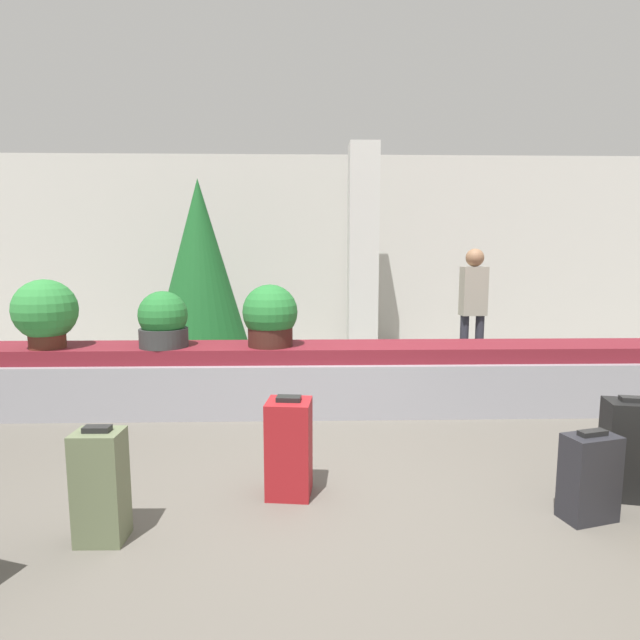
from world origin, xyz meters
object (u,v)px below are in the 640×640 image
Objects in this scene: suitcase_1 at (289,448)px; decorated_tree at (200,270)px; suitcase_5 at (633,450)px; traveler_0 at (473,301)px; suitcase_4 at (101,486)px; potted_plant_2 at (163,321)px; pillar at (363,252)px; potted_plant_0 at (45,313)px; suitcase_0 at (589,477)px; potted_plant_1 at (270,317)px.

decorated_tree reaches higher than suitcase_1.
suitcase_1 is 2.21m from suitcase_5.
traveler_0 is at bearing 61.20° from suitcase_1.
suitcase_1 is 3.99m from traveler_0.
suitcase_4 is 4.22m from decorated_tree.
suitcase_1 is 1.13m from suitcase_4.
suitcase_1 is at bearing -53.80° from potted_plant_2.
pillar reaches higher than suitcase_4.
potted_plant_0 is (-1.39, 2.24, 0.70)m from suitcase_4.
pillar is 5.10m from suitcase_0.
potted_plant_0 is (-2.40, 1.73, 0.69)m from suitcase_1.
pillar is 2.46m from decorated_tree.
suitcase_1 is (-1.78, 0.36, 0.06)m from suitcase_0.
suitcase_5 is 1.00× the size of potted_plant_0.
suitcase_1 is 0.99× the size of potted_plant_0.
suitcase_1 is at bearing -82.19° from potted_plant_1.
suitcase_5 is at bearing 8.05° from suitcase_4.
traveler_0 is (0.06, 3.33, 0.65)m from suitcase_5.
suitcase_5 is at bearing 16.47° from suitcase_0.
pillar is 4.83× the size of suitcase_1.
decorated_tree is (-1.05, 1.79, 0.40)m from potted_plant_1.
suitcase_5 is at bearing 83.80° from traveler_0.
decorated_tree is at bearing 116.19° from suitcase_1.
decorated_tree is at bearing 90.27° from potted_plant_2.
decorated_tree is at bearing 94.93° from suitcase_4.
pillar is at bearing 117.31° from suitcase_5.
pillar is 1.92m from traveler_0.
suitcase_0 is 3.03m from potted_plant_1.
suitcase_4 is at bearing 168.60° from suitcase_0.
suitcase_1 is at bearing -70.03° from decorated_tree.
pillar is at bearing 85.03° from suitcase_0.
suitcase_5 reaches higher than suitcase_1.
suitcase_5 is at bearing -37.56° from potted_plant_1.
traveler_0 is (2.26, 3.22, 0.66)m from suitcase_1.
potted_plant_1 is at bearing 1.33° from potted_plant_0.
suitcase_4 is 1.19× the size of potted_plant_2.
traveler_0 reaches higher than potted_plant_1.
pillar is at bearing 22.34° from decorated_tree.
traveler_0 is at bearing 49.68° from suitcase_4.
suitcase_4 is 0.40× the size of traveler_0.
suitcase_0 is 0.82× the size of suitcase_5.
suitcase_1 is 0.26× the size of decorated_tree.
suitcase_0 is at bearing -26.49° from potted_plant_0.
potted_plant_1 is (-2.45, 1.88, 0.64)m from suitcase_5.
potted_plant_1 is at bearing 154.72° from suitcase_5.
potted_plant_0 is 1.12m from potted_plant_2.
pillar reaches higher than traveler_0.
suitcase_4 is 2.73m from potted_plant_0.
suitcase_4 is at bearing -147.04° from suitcase_1.
potted_plant_2 is 3.84m from traveler_0.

